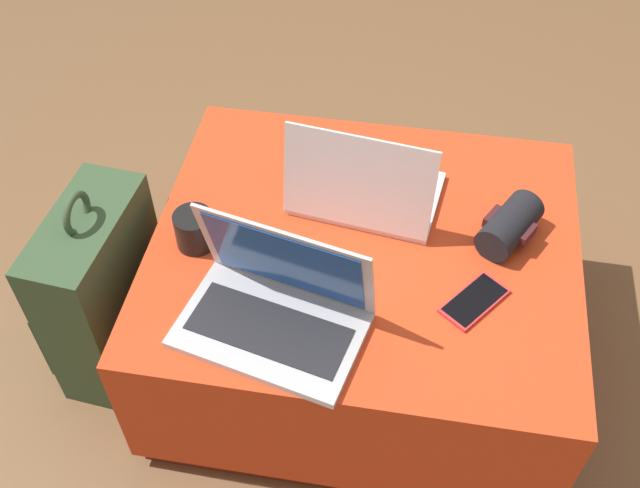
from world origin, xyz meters
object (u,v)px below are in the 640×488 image
at_px(laptop_near, 276,306).
at_px(laptop_far, 364,189).
at_px(backpack, 101,293).
at_px(coffee_mug, 196,230).
at_px(cell_phone, 474,301).
at_px(wrist_brace, 510,226).

bearing_deg(laptop_near, laptop_far, 82.84).
height_order(backpack, coffee_mug, backpack).
bearing_deg(laptop_near, cell_phone, 29.01).
relative_size(cell_phone, backpack, 0.29).
distance_m(cell_phone, coffee_mug, 0.61).
distance_m(laptop_near, laptop_far, 0.38).
bearing_deg(backpack, coffee_mug, 103.98).
relative_size(laptop_near, backpack, 0.72).
relative_size(laptop_near, laptop_far, 1.13).
distance_m(laptop_near, wrist_brace, 0.55).
bearing_deg(laptop_far, laptop_near, 77.58).
bearing_deg(laptop_far, backpack, 27.61).
height_order(laptop_near, cell_phone, laptop_near).
bearing_deg(cell_phone, coffee_mug, 31.32).
xyz_separation_m(backpack, coffee_mug, (0.25, 0.04, 0.23)).
relative_size(cell_phone, coffee_mug, 1.35).
relative_size(wrist_brace, coffee_mug, 1.51).
xyz_separation_m(cell_phone, coffee_mug, (-0.61, 0.07, 0.04)).
bearing_deg(wrist_brace, laptop_far, 171.14).
bearing_deg(coffee_mug, wrist_brace, 10.66).
distance_m(laptop_near, coffee_mug, 0.28).
distance_m(laptop_far, cell_phone, 0.36).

